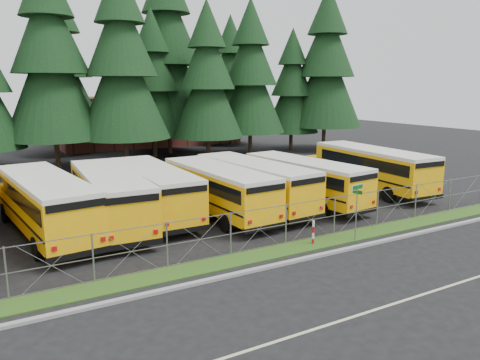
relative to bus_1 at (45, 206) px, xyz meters
name	(u,v)px	position (x,y,z in m)	size (l,w,h in m)	color
ground	(290,235)	(10.78, -6.19, -1.54)	(120.00, 120.00, 0.00)	black
curb	(330,253)	(10.78, -9.29, -1.48)	(50.00, 0.25, 0.12)	gray
grass_verge	(311,244)	(10.78, -7.89, -1.51)	(50.00, 1.40, 0.06)	#204513
road_lane_line	(419,296)	(10.78, -14.19, -1.53)	(50.00, 0.12, 0.01)	beige
chainlink_fence	(303,221)	(10.78, -7.19, -0.54)	(44.00, 0.10, 2.00)	gray
brick_building	(147,120)	(16.78, 33.81, 1.46)	(22.00, 10.00, 6.00)	brown
bus_1	(45,206)	(0.00, 0.00, 0.00)	(2.77, 11.75, 3.08)	#FFC108
bus_2	(109,199)	(3.23, 0.03, -0.03)	(2.72, 11.51, 3.02)	#FFC108
bus_3	(152,191)	(5.88, 0.73, -0.08)	(2.64, 11.17, 2.93)	#FFC108
bus_4	(215,191)	(9.18, -0.87, -0.09)	(2.61, 11.06, 2.90)	#FFC108
bus_5	(251,185)	(11.77, -0.59, -0.06)	(2.66, 11.26, 2.95)	#FFC108
bus_6	(301,182)	(15.16, -1.15, -0.11)	(2.58, 10.92, 2.86)	#FFC108
bus_east	(368,169)	(21.74, -0.47, 0.00)	(2.77, 11.75, 3.08)	#FFC108
street_sign	(357,200)	(13.11, -8.39, 0.49)	(0.83, 0.55, 2.81)	gray
striped_bollard	(313,233)	(10.89, -7.88, -0.94)	(0.11, 0.11, 1.20)	#B20C0C
conifer_3	(50,63)	(3.56, 19.50, 7.81)	(8.46, 8.46, 18.70)	black
conifer_4	(122,67)	(9.33, 17.83, 7.56)	(8.23, 8.23, 18.21)	black
conifer_5	(153,84)	(13.70, 22.34, 6.06)	(6.87, 6.87, 15.20)	black
conifer_6	(207,81)	(17.81, 17.92, 6.30)	(7.09, 7.09, 15.67)	black
conifer_7	(250,78)	(23.53, 19.21, 6.69)	(7.44, 7.44, 16.46)	black
conifer_8	(292,90)	(29.64, 20.07, 5.38)	(6.26, 6.26, 13.84)	black
conifer_9	(326,69)	(32.95, 18.11, 7.73)	(8.38, 8.38, 18.54)	black
conifer_11	(61,69)	(5.97, 29.36, 7.63)	(8.29, 8.29, 18.34)	black
conifer_12	(167,56)	(16.14, 24.31, 9.04)	(9.57, 9.57, 21.16)	black
conifer_13	(231,81)	(25.88, 27.98, 6.46)	(7.23, 7.23, 15.99)	black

